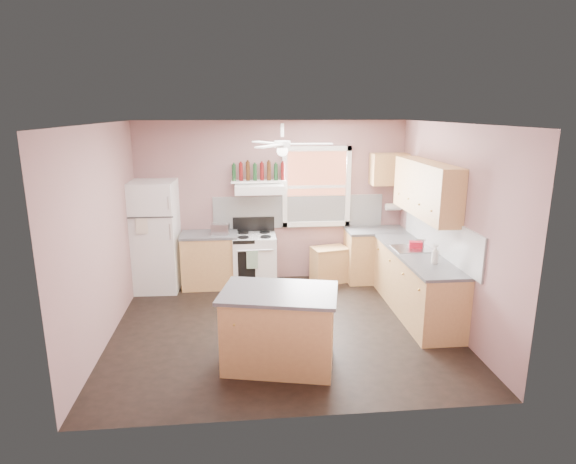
{
  "coord_description": "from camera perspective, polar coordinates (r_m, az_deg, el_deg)",
  "views": [
    {
      "loc": [
        -0.53,
        -6.0,
        2.86
      ],
      "look_at": [
        0.1,
        0.3,
        1.25
      ],
      "focal_mm": 30.0,
      "sensor_mm": 36.0,
      "label": 1
    }
  ],
  "objects": [
    {
      "name": "backsplash_right",
      "position": [
        7.09,
        17.45,
        -0.17
      ],
      "size": [
        0.03,
        2.6,
        0.55
      ],
      "primitive_type": "cube",
      "color": "white",
      "rests_on": "wall_right"
    },
    {
      "name": "ceiling",
      "position": [
        6.03,
        -0.68,
        12.74
      ],
      "size": [
        4.5,
        4.5,
        0.0
      ],
      "primitive_type": "plane",
      "color": "white",
      "rests_on": "ground"
    },
    {
      "name": "cart",
      "position": [
        8.26,
        4.92,
        -3.92
      ],
      "size": [
        0.65,
        0.51,
        0.58
      ],
      "primitive_type": "cube",
      "rotation": [
        0.0,
        0.0,
        0.23
      ],
      "color": "#B6824B",
      "rests_on": "floor"
    },
    {
      "name": "island_top",
      "position": [
        5.41,
        -1.08,
        -7.22
      ],
      "size": [
        1.44,
        1.1,
        0.04
      ],
      "primitive_type": "cube",
      "rotation": [
        0.0,
        0.0,
        -0.22
      ],
      "color": "#4C4C4E",
      "rests_on": "island"
    },
    {
      "name": "faucet",
      "position": [
        7.26,
        15.74,
        -1.37
      ],
      "size": [
        0.03,
        0.03,
        0.14
      ],
      "primitive_type": "cylinder",
      "color": "silver",
      "rests_on": "sink"
    },
    {
      "name": "sink",
      "position": [
        7.23,
        14.52,
        -1.98
      ],
      "size": [
        0.55,
        0.45,
        0.03
      ],
      "primitive_type": "cube",
      "color": "silver",
      "rests_on": "counter_right"
    },
    {
      "name": "stove",
      "position": [
        8.05,
        -3.96,
        -3.34
      ],
      "size": [
        0.71,
        0.65,
        0.86
      ],
      "primitive_type": "cube",
      "rotation": [
        0.0,
        0.0,
        -0.02
      ],
      "color": "white",
      "rests_on": "floor"
    },
    {
      "name": "window_frame",
      "position": [
        8.16,
        3.41,
        5.36
      ],
      "size": [
        1.16,
        0.07,
        1.36
      ],
      "primitive_type": "cube",
      "color": "white",
      "rests_on": "wall_back"
    },
    {
      "name": "refrigerator",
      "position": [
        8.04,
        -15.61,
        -0.46
      ],
      "size": [
        0.78,
        0.76,
        1.78
      ],
      "primitive_type": "cube",
      "rotation": [
        0.0,
        0.0,
        -0.04
      ],
      "color": "white",
      "rests_on": "floor"
    },
    {
      "name": "upper_cabinet_right",
      "position": [
        7.09,
        16.03,
        4.95
      ],
      "size": [
        0.33,
        1.8,
        0.76
      ],
      "primitive_type": "cube",
      "color": "#B6824B",
      "rests_on": "wall_right"
    },
    {
      "name": "ceiling_fan_hub",
      "position": [
        6.04,
        -0.67,
        10.37
      ],
      "size": [
        0.2,
        0.2,
        0.08
      ],
      "primitive_type": "cylinder",
      "color": "white",
      "rests_on": "ceiling"
    },
    {
      "name": "soap_bottle",
      "position": [
        6.58,
        17.04,
        -2.58
      ],
      "size": [
        0.1,
        0.1,
        0.25
      ],
      "primitive_type": "imported",
      "rotation": [
        0.0,
        0.0,
        1.56
      ],
      "color": "silver",
      "rests_on": "counter_right"
    },
    {
      "name": "wine_bottles",
      "position": [
        7.94,
        -3.51,
        7.14
      ],
      "size": [
        0.86,
        0.06,
        0.31
      ],
      "color": "#143819",
      "rests_on": "bottle_shelf"
    },
    {
      "name": "counter_left",
      "position": [
        7.97,
        -9.34,
        -0.31
      ],
      "size": [
        0.92,
        0.62,
        0.04
      ],
      "primitive_type": "cube",
      "color": "#4C4C4E",
      "rests_on": "base_cabinet_left"
    },
    {
      "name": "wall_left",
      "position": [
        6.43,
        -21.27,
        -0.31
      ],
      "size": [
        0.05,
        4.0,
        2.7
      ],
      "primitive_type": "cube",
      "color": "#8D6463",
      "rests_on": "ground"
    },
    {
      "name": "island",
      "position": [
        5.59,
        -1.05,
        -11.52
      ],
      "size": [
        1.36,
        1.02,
        0.86
      ],
      "primitive_type": "cube",
      "rotation": [
        0.0,
        0.0,
        -0.22
      ],
      "color": "#B6824B",
      "rests_on": "floor"
    },
    {
      "name": "counter_corner",
      "position": [
        8.27,
        10.47,
        0.18
      ],
      "size": [
        1.02,
        0.62,
        0.04
      ],
      "primitive_type": "cube",
      "color": "#4C4C4E",
      "rests_on": "base_cabinet_corner"
    },
    {
      "name": "base_cabinet_right",
      "position": [
        7.2,
        14.91,
        -5.98
      ],
      "size": [
        0.6,
        2.2,
        0.86
      ],
      "primitive_type": "cube",
      "color": "#B6824B",
      "rests_on": "floor"
    },
    {
      "name": "wall_back",
      "position": [
        8.19,
        -1.9,
        3.63
      ],
      "size": [
        4.5,
        0.05,
        2.7
      ],
      "primitive_type": "cube",
      "color": "#8D6463",
      "rests_on": "ground"
    },
    {
      "name": "toaster",
      "position": [
        7.84,
        -8.02,
        0.33
      ],
      "size": [
        0.3,
        0.19,
        0.18
      ],
      "primitive_type": "cube",
      "rotation": [
        0.0,
        0.0,
        -0.13
      ],
      "color": "silver",
      "rests_on": "counter_left"
    },
    {
      "name": "paper_towel",
      "position": [
        8.44,
        12.38,
        2.93
      ],
      "size": [
        0.26,
        0.12,
        0.12
      ],
      "primitive_type": "cylinder",
      "rotation": [
        0.0,
        1.57,
        0.0
      ],
      "color": "white",
      "rests_on": "wall_back"
    },
    {
      "name": "upper_cabinet_corner",
      "position": [
        8.27,
        11.88,
        7.3
      ],
      "size": [
        0.6,
        0.33,
        0.52
      ],
      "primitive_type": "cube",
      "color": "#B6824B",
      "rests_on": "wall_back"
    },
    {
      "name": "counter_right",
      "position": [
        7.05,
        15.06,
        -2.55
      ],
      "size": [
        0.62,
        2.22,
        0.04
      ],
      "primitive_type": "cube",
      "color": "#4C4C4E",
      "rests_on": "base_cabinet_right"
    },
    {
      "name": "base_cabinet_corner",
      "position": [
        8.39,
        10.33,
        -2.8
      ],
      "size": [
        1.0,
        0.6,
        0.86
      ],
      "primitive_type": "cube",
      "color": "#B6824B",
      "rests_on": "floor"
    },
    {
      "name": "window_view",
      "position": [
        8.18,
        3.38,
        5.39
      ],
      "size": [
        1.0,
        0.02,
        1.2
      ],
      "primitive_type": "cube",
      "color": "brown",
      "rests_on": "wall_back"
    },
    {
      "name": "range_hood",
      "position": [
        7.86,
        -3.46,
        5.16
      ],
      "size": [
        0.78,
        0.5,
        0.14
      ],
      "primitive_type": "cube",
      "color": "white",
      "rests_on": "wall_back"
    },
    {
      "name": "backsplash_back",
      "position": [
        8.22,
        1.26,
        2.44
      ],
      "size": [
        2.9,
        0.03,
        0.55
      ],
      "primitive_type": "cube",
      "color": "white",
      "rests_on": "wall_back"
    },
    {
      "name": "bottle_shelf",
      "position": [
        7.96,
        -3.51,
        6.01
      ],
      "size": [
        0.9,
        0.26,
        0.03
      ],
      "primitive_type": "cube",
      "color": "white",
      "rests_on": "range_hood"
    },
    {
      "name": "floor",
      "position": [
        6.67,
        -0.61,
        -11.13
      ],
      "size": [
        4.5,
        4.5,
        0.0
      ],
      "primitive_type": "plane",
      "color": "black",
      "rests_on": "ground"
    },
    {
      "name": "wall_right",
      "position": [
        6.79,
        18.84,
        0.64
      ],
      "size": [
        0.05,
        4.0,
        2.7
      ],
      "primitive_type": "cube",
      "color": "#8D6463",
      "rests_on": "ground"
    },
    {
      "name": "base_cabinet_left",
      "position": [
        8.09,
        -9.21,
        -3.39
      ],
      "size": [
        0.9,
        0.6,
        0.86
      ],
      "primitive_type": "cube",
      "color": "#B6824B",
      "rests_on": "floor"
    },
    {
      "name": "red_caddy",
      "position": [
        7.26,
        14.88,
        -1.48
      ],
      "size": [
        0.2,
        0.16,
        0.1
      ],
      "primitive_type": "cube",
      "rotation": [
        0.0,
        0.0,
        -0.26
      ],
      "color": "#B10F22",
      "rests_on": "counter_right"
    }
  ]
}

